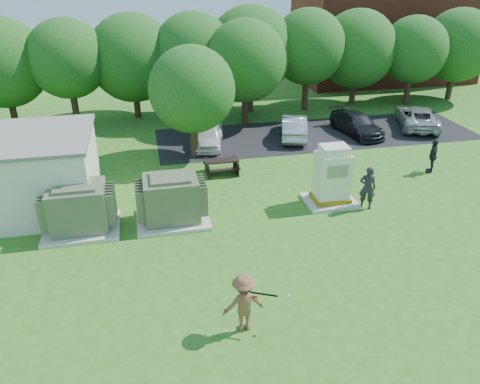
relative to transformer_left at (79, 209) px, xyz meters
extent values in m
plane|color=#2D6619|center=(6.50, -4.50, -0.97)|extent=(120.00, 120.00, 0.00)
cube|color=maroon|center=(24.50, 22.50, 3.03)|extent=(15.00, 8.00, 8.00)
cube|color=#232326|center=(13.50, 9.00, -0.96)|extent=(20.00, 6.00, 0.01)
cube|color=beige|center=(0.00, 0.00, -0.89)|extent=(3.00, 2.40, 0.15)
cube|color=#556246|center=(0.00, 0.00, 0.08)|extent=(2.20, 1.80, 1.80)
cube|color=#556246|center=(0.00, 0.00, 1.04)|extent=(1.60, 1.30, 0.12)
cube|color=#556246|center=(-1.27, 0.00, 0.11)|extent=(0.32, 1.50, 1.35)
cube|color=#556246|center=(1.27, 0.00, 0.11)|extent=(0.32, 1.50, 1.35)
cube|color=beige|center=(3.70, 0.00, -0.89)|extent=(3.00, 2.40, 0.15)
cube|color=#585F43|center=(3.70, 0.00, 0.08)|extent=(2.20, 1.80, 1.80)
cube|color=#585F43|center=(3.70, 0.00, 1.04)|extent=(1.60, 1.30, 0.12)
cube|color=#585F43|center=(2.43, 0.00, 0.11)|extent=(0.32, 1.50, 1.35)
cube|color=#585F43|center=(4.97, 0.00, 0.11)|extent=(0.32, 1.50, 1.35)
cube|color=beige|center=(10.81, 0.17, -0.89)|extent=(2.25, 1.84, 0.15)
cube|color=yellow|center=(10.81, 0.17, -0.72)|extent=(1.59, 1.28, 0.18)
cube|color=beige|center=(10.81, 0.17, 0.39)|extent=(1.43, 1.13, 2.05)
cube|color=beige|center=(10.81, 0.17, 1.59)|extent=(1.18, 0.92, 0.36)
cube|color=gray|center=(10.81, -0.43, 0.80)|extent=(0.92, 0.04, 0.51)
cube|color=black|center=(6.57, 4.36, -0.25)|extent=(1.74, 0.68, 0.06)
cube|color=black|center=(6.57, 4.89, -0.54)|extent=(1.74, 0.24, 0.05)
cube|color=black|center=(6.57, 3.82, -0.54)|extent=(1.74, 0.24, 0.05)
cube|color=black|center=(5.81, 4.36, -0.61)|extent=(0.08, 1.31, 0.72)
cube|color=black|center=(7.32, 4.36, -0.61)|extent=(0.08, 1.31, 0.72)
imported|color=brown|center=(5.24, -6.93, -0.01)|extent=(1.28, 0.80, 1.91)
imported|color=black|center=(12.17, -0.64, 0.02)|extent=(0.85, 0.74, 1.98)
imported|color=black|center=(17.23, 2.31, -0.08)|extent=(0.93, 1.11, 1.77)
imported|color=white|center=(6.50, 8.48, -0.30)|extent=(2.44, 4.20, 1.35)
imported|color=#A1A0A5|center=(11.87, 8.82, -0.27)|extent=(2.62, 4.49, 1.40)
imported|color=black|center=(15.95, 8.65, -0.33)|extent=(2.50, 4.65, 1.28)
imported|color=#ADAEB2|center=(20.38, 9.05, -0.29)|extent=(3.85, 5.38, 1.36)
cylinder|color=black|center=(5.80, -7.02, 0.28)|extent=(0.79, 0.41, 0.06)
cylinder|color=maroon|center=(5.50, -7.07, 0.28)|extent=(0.23, 0.15, 0.06)
sphere|color=white|center=(6.54, -7.14, 0.19)|extent=(0.09, 0.09, 0.09)
cylinder|color=#47301E|center=(-5.50, 14.90, 0.23)|extent=(0.44, 0.44, 2.40)
sphere|color=#235B1C|center=(-5.50, 14.90, 3.11)|extent=(5.60, 5.60, 5.60)
cylinder|color=#47301E|center=(-1.50, 14.30, 0.43)|extent=(0.44, 0.44, 2.80)
sphere|color=#235B1C|center=(-1.50, 14.30, 3.33)|extent=(5.00, 5.00, 5.00)
cylinder|color=#47301E|center=(2.50, 15.10, 0.18)|extent=(0.44, 0.44, 2.30)
sphere|color=#235B1C|center=(2.50, 15.10, 3.07)|extent=(5.80, 5.80, 5.80)
cylinder|color=#47301E|center=(6.50, 14.20, 0.38)|extent=(0.44, 0.44, 2.70)
sphere|color=#235B1C|center=(6.50, 14.20, 3.35)|extent=(5.40, 5.40, 5.40)
cylinder|color=#47301E|center=(10.50, 14.80, 0.28)|extent=(0.44, 0.44, 2.50)
sphere|color=#235B1C|center=(10.50, 14.80, 3.33)|extent=(6.00, 6.00, 6.00)
cylinder|color=#47301E|center=(14.50, 14.40, 0.48)|extent=(0.44, 0.44, 2.90)
sphere|color=#235B1C|center=(14.50, 14.40, 3.49)|extent=(5.20, 5.20, 5.20)
cylinder|color=#47301E|center=(18.50, 15.00, 0.23)|extent=(0.44, 0.44, 2.40)
sphere|color=#235B1C|center=(18.50, 15.00, 3.11)|extent=(5.60, 5.60, 5.60)
cylinder|color=#47301E|center=(22.50, 14.10, 0.33)|extent=(0.44, 0.44, 2.60)
sphere|color=#235B1C|center=(22.50, 14.10, 3.07)|extent=(4.80, 4.80, 4.80)
cylinder|color=#47301E|center=(26.50, 14.70, 0.28)|extent=(0.44, 0.44, 2.50)
sphere|color=#235B1C|center=(26.50, 14.70, 3.15)|extent=(5.40, 5.40, 5.40)
cylinder|color=#47301E|center=(5.50, 7.00, 0.23)|extent=(0.44, 0.44, 2.40)
sphere|color=#235B1C|center=(5.50, 7.00, 2.81)|extent=(4.60, 4.60, 4.60)
cylinder|color=#47301E|center=(9.50, 12.00, 0.33)|extent=(0.44, 0.44, 2.60)
sphere|color=#235B1C|center=(9.50, 12.00, 3.19)|extent=(5.20, 5.20, 5.20)
camera|label=1|loc=(2.91, -17.42, 8.98)|focal=35.00mm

